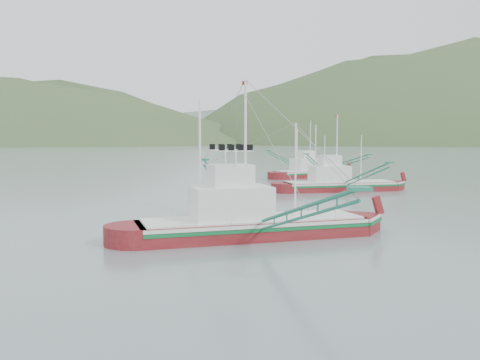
{
  "coord_description": "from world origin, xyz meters",
  "views": [
    {
      "loc": [
        0.78,
        -32.4,
        6.42
      ],
      "look_at": [
        0.0,
        6.0,
        3.2
      ],
      "focal_mm": 40.0,
      "sensor_mm": 36.0,
      "label": 1
    }
  ],
  "objects": [
    {
      "name": "headland_left",
      "position": [
        -180.0,
        360.0,
        0.0
      ],
      "size": [
        448.0,
        308.0,
        210.0
      ],
      "primitive_type": "ellipsoid",
      "color": "#394E28",
      "rests_on": "ground"
    },
    {
      "name": "ridge_distant",
      "position": [
        30.0,
        560.0,
        0.0
      ],
      "size": [
        960.0,
        400.0,
        240.0
      ],
      "primitive_type": "ellipsoid",
      "color": "slate",
      "rests_on": "ground"
    },
    {
      "name": "bg_boat_far",
      "position": [
        10.14,
        49.73,
        1.99
      ],
      "size": [
        16.8,
        20.85,
        9.39
      ],
      "rotation": [
        0.0,
        0.0,
        0.6
      ],
      "color": "maroon",
      "rests_on": "ground"
    },
    {
      "name": "ground",
      "position": [
        0.0,
        0.0,
        0.0
      ],
      "size": [
        1200.0,
        1200.0,
        0.0
      ],
      "primitive_type": "plane",
      "color": "slate",
      "rests_on": "ground"
    },
    {
      "name": "main_boat",
      "position": [
        0.77,
        0.82,
        2.08
      ],
      "size": [
        14.93,
        25.42,
        10.6
      ],
      "rotation": [
        0.0,
        0.0,
        0.32
      ],
      "color": "maroon",
      "rests_on": "ground"
    },
    {
      "name": "bg_boat_right",
      "position": [
        10.95,
        29.25,
        1.71
      ],
      "size": [
        13.38,
        23.07,
        9.49
      ],
      "rotation": [
        0.0,
        0.0,
        0.23
      ],
      "color": "maroon",
      "rests_on": "ground"
    }
  ]
}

